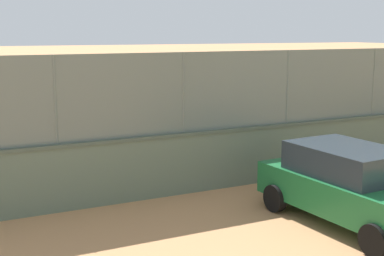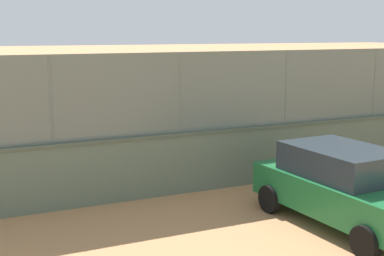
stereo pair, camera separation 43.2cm
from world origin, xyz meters
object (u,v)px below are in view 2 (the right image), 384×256
object	(u,v)px
player_near_wall_returning	(222,126)
player_foreground_swinging	(174,123)
parked_car_green	(345,186)
sports_ball	(215,167)

from	to	relation	value
player_near_wall_returning	player_foreground_swinging	xyz separation A→B (m)	(0.87, -1.95, -0.16)
parked_car_green	player_near_wall_returning	bearing A→B (deg)	-92.61
sports_ball	parked_car_green	distance (m)	5.35
player_near_wall_returning	sports_ball	world-z (taller)	player_near_wall_returning
player_foreground_swinging	sports_ball	distance (m)	3.28
player_near_wall_returning	sports_ball	bearing A→B (deg)	56.08
player_near_wall_returning	player_foreground_swinging	world-z (taller)	player_near_wall_returning
player_near_wall_returning	parked_car_green	size ratio (longest dim) A/B	0.40
player_foreground_swinging	sports_ball	world-z (taller)	player_foreground_swinging
player_near_wall_returning	parked_car_green	world-z (taller)	player_near_wall_returning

